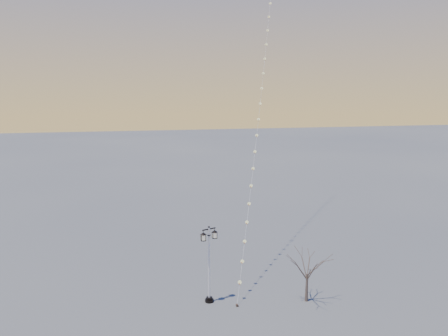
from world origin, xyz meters
name	(u,v)px	position (x,y,z in m)	size (l,w,h in m)	color
ground	(220,314)	(0.00, 0.00, 0.00)	(300.00, 300.00, 0.00)	#505251
street_lamp	(209,260)	(-0.36, 1.89, 3.18)	(1.39, 0.84, 5.74)	black
bare_tree	(307,266)	(6.60, 0.41, 2.67)	(2.32, 2.32, 3.85)	brown
kite_train	(264,55)	(7.48, 14.11, 18.62)	(12.69, 27.38, 37.49)	#33241A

